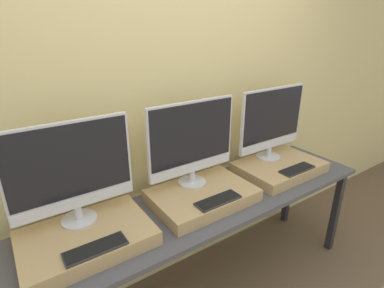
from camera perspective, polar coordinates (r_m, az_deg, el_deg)
wall_back at (r=2.01m, az=-3.96°, el=6.85°), size 8.00×0.04×2.60m
workbench at (r=1.97m, az=2.14°, el=-12.63°), size 2.51×0.60×0.77m
wooden_riser_left at (r=1.68m, az=-19.36°, el=-16.57°), size 0.63×0.43×0.08m
monitor_left at (r=1.60m, az=-21.99°, el=-4.66°), size 0.61×0.18×0.55m
keyboard_left at (r=1.53m, az=-17.87°, el=-18.40°), size 0.29×0.10×0.01m
wooden_riser_center at (r=1.92m, az=1.98°, el=-9.79°), size 0.63×0.43×0.08m
monitor_center at (r=1.86m, az=0.03°, el=0.65°), size 0.61×0.18×0.55m
keyboard_center at (r=1.79m, az=4.99°, el=-10.62°), size 0.29×0.10×0.01m
wooden_riser_right at (r=2.37m, az=16.26°, el=-4.25°), size 0.63×0.43×0.08m
monitor_right at (r=2.32m, az=14.99°, el=4.25°), size 0.61×0.18×0.55m
keyboard_right at (r=2.27m, az=19.38°, el=-4.54°), size 0.29×0.10×0.01m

